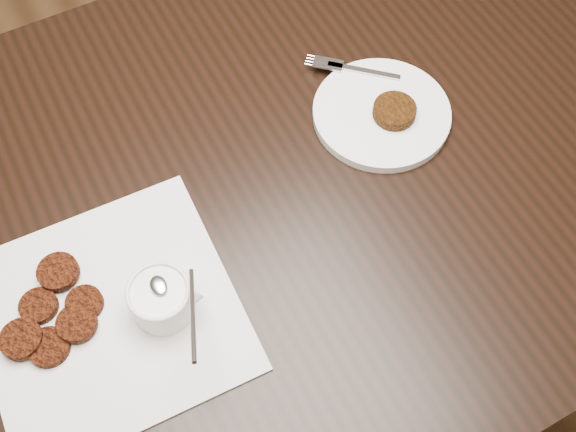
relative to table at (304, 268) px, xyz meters
The scene contains 6 objects.
floor 0.38m from the table, 163.71° to the right, with size 4.00×4.00×0.00m, color brown.
table is the anchor object (origin of this frame).
napkin 0.53m from the table, 165.80° to the right, with size 0.33×0.33×0.00m, color white.
sauce_ramekin 0.54m from the table, 157.78° to the right, with size 0.11×0.11×0.12m, color white, non-canonical shape.
patty_cluster 0.57m from the table, behind, with size 0.18×0.18×0.02m, color #551F0B, non-canonical shape.
plate_with_patty 0.42m from the table, 10.20° to the left, with size 0.22×0.22×0.03m, color white, non-canonical shape.
Camera 1 is at (-0.23, -0.49, 1.63)m, focal length 42.71 mm.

